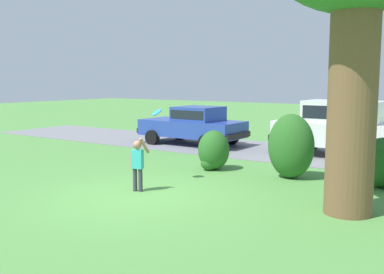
# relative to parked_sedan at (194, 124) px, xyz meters

# --- Properties ---
(ground_plane) EXTENTS (80.00, 80.00, 0.00)m
(ground_plane) POSITION_rel_parked_sedan_xyz_m (3.60, -7.46, -0.85)
(ground_plane) COLOR #518E42
(driveway_strip) EXTENTS (28.00, 4.40, 0.02)m
(driveway_strip) POSITION_rel_parked_sedan_xyz_m (3.60, 0.22, -0.84)
(driveway_strip) COLOR slate
(driveway_strip) RESTS_ON ground
(shrub_near_tree) EXTENTS (0.91, 0.93, 1.16)m
(shrub_near_tree) POSITION_rel_parked_sedan_xyz_m (3.33, -3.89, -0.30)
(shrub_near_tree) COLOR #286023
(shrub_near_tree) RESTS_ON ground
(shrub_centre_left) EXTENTS (1.25, 1.03, 1.73)m
(shrub_centre_left) POSITION_rel_parked_sedan_xyz_m (5.64, -3.69, 0.02)
(shrub_centre_left) COLOR #286023
(shrub_centre_left) RESTS_ON ground
(parked_sedan) EXTENTS (4.41, 2.13, 1.56)m
(parked_sedan) POSITION_rel_parked_sedan_xyz_m (0.00, 0.00, 0.00)
(parked_sedan) COLOR #28429E
(parked_sedan) RESTS_ON ground
(parked_suv) EXTENTS (4.73, 2.16, 1.92)m
(parked_suv) POSITION_rel_parked_sedan_xyz_m (5.80, 0.45, 0.23)
(parked_suv) COLOR white
(parked_suv) RESTS_ON ground
(child_thrower) EXTENTS (0.41, 0.34, 1.29)m
(child_thrower) POSITION_rel_parked_sedan_xyz_m (3.23, -7.12, -0.13)
(child_thrower) COLOR #383842
(child_thrower) RESTS_ON ground
(frisbee) EXTENTS (0.32, 0.25, 0.25)m
(frisbee) POSITION_rel_parked_sedan_xyz_m (2.98, -6.06, 0.95)
(frisbee) COLOR #337FDB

